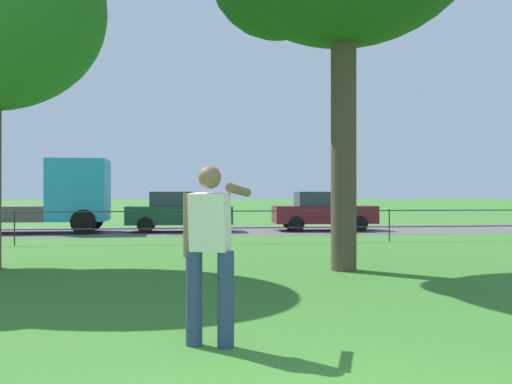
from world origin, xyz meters
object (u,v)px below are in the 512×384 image
object	(u,v)px
car_maroon_far_right	(323,211)
car_dark_green_far_left	(179,212)
person_thrower	(210,248)
flatbed_truck_right	(38,200)

from	to	relation	value
car_maroon_far_right	car_dark_green_far_left	bearing A→B (deg)	-179.79
person_thrower	car_maroon_far_right	bearing A→B (deg)	72.42
person_thrower	car_maroon_far_right	distance (m)	17.75
flatbed_truck_right	car_dark_green_far_left	xyz separation A→B (m)	(5.19, -0.02, -0.44)
flatbed_truck_right	person_thrower	bearing A→B (deg)	-71.92
car_dark_green_far_left	car_maroon_far_right	bearing A→B (deg)	0.21
flatbed_truck_right	car_dark_green_far_left	world-z (taller)	flatbed_truck_right
person_thrower	flatbed_truck_right	bearing A→B (deg)	108.08
person_thrower	car_dark_green_far_left	xyz separation A→B (m)	(-0.34, 16.90, -0.16)
person_thrower	flatbed_truck_right	size ratio (longest dim) A/B	0.24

